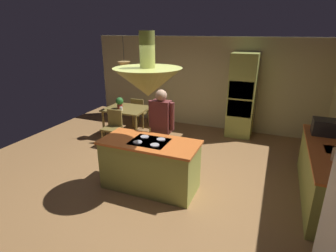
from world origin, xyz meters
TOP-DOWN VIEW (x-y plane):
  - ground at (0.00, 0.00)m, footprint 8.16×8.16m
  - wall_back at (0.00, 3.45)m, footprint 6.80×0.10m
  - kitchen_island at (0.00, -0.20)m, footprint 1.72×0.80m
  - counter_run_right at (2.84, 0.60)m, footprint 0.73×2.42m
  - oven_tower at (1.10, 3.04)m, footprint 0.66×0.62m
  - dining_table at (-1.70, 1.90)m, footprint 1.09×0.91m
  - person_at_island at (-0.07, 0.47)m, footprint 0.53×0.22m
  - range_hood at (0.00, -0.20)m, footprint 1.10×1.10m
  - pendant_light_over_table at (-1.70, 1.90)m, footprint 0.32×0.32m
  - chair_facing_island at (-1.70, 1.22)m, footprint 0.40×0.40m
  - chair_by_back_wall at (-1.70, 2.58)m, footprint 0.40×0.40m
  - potted_plant_on_table at (-1.84, 1.81)m, footprint 0.20×0.20m
  - cup_on_table at (-1.72, 1.67)m, footprint 0.07×0.07m
  - canister_sugar at (2.84, 0.19)m, footprint 0.12×0.12m
  - microwave_on_counter at (2.84, 1.31)m, footprint 0.46×0.36m

SIDE VIEW (x-z plane):
  - ground at x=0.00m, z-range 0.00..0.00m
  - kitchen_island at x=0.00m, z-range -0.01..0.92m
  - counter_run_right at x=2.84m, z-range 0.01..0.91m
  - chair_facing_island at x=-1.70m, z-range 0.07..0.94m
  - chair_by_back_wall at x=-1.70m, z-range 0.07..0.94m
  - dining_table at x=-1.70m, z-range 0.28..1.04m
  - cup_on_table at x=-1.72m, z-range 0.76..0.85m
  - potted_plant_on_table at x=-1.84m, z-range 0.78..1.08m
  - person_at_island at x=-0.07m, z-range 0.12..1.79m
  - canister_sugar at x=2.84m, z-range 0.91..1.10m
  - microwave_on_counter at x=2.84m, z-range 0.91..1.19m
  - oven_tower at x=1.10m, z-range 0.00..2.18m
  - wall_back at x=0.00m, z-range 0.00..2.55m
  - pendant_light_over_table at x=-1.70m, z-range 1.45..2.27m
  - range_hood at x=0.00m, z-range 1.46..2.46m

